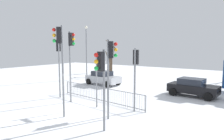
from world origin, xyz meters
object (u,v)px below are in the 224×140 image
at_px(car_silver_trailing, 103,78).
at_px(car_black_far, 193,87).
at_px(traffic_light_foreground_left, 71,51).
at_px(direction_sign_post, 97,80).
at_px(bare_tree_right, 111,57).
at_px(street_lamp, 86,47).
at_px(traffic_light_foreground_right, 60,51).
at_px(traffic_light_rear_right, 111,61).
at_px(traffic_light_mid_right, 136,65).
at_px(traffic_light_mid_left, 59,54).
at_px(traffic_light_rear_left, 101,72).
at_px(bare_tree_left, 110,61).

xyz_separation_m(car_silver_trailing, car_black_far, (9.11, 0.13, 0.00)).
bearing_deg(traffic_light_foreground_left, car_silver_trailing, -159.43).
distance_m(direction_sign_post, bare_tree_right, 19.70).
relative_size(car_black_far, street_lamp, 0.59).
bearing_deg(traffic_light_foreground_right, traffic_light_rear_right, -103.59).
xyz_separation_m(traffic_light_mid_right, traffic_light_mid_left, (-6.69, -0.31, 0.54)).
bearing_deg(traffic_light_mid_left, bare_tree_right, 52.73).
bearing_deg(traffic_light_rear_left, car_black_far, -81.38).
bearing_deg(traffic_light_foreground_left, car_black_far, 137.01).
xyz_separation_m(traffic_light_rear_right, car_silver_trailing, (-6.65, 7.98, -2.45)).
height_order(traffic_light_mid_left, bare_tree_left, traffic_light_mid_left).
height_order(car_black_far, bare_tree_right, bare_tree_right).
bearing_deg(traffic_light_mid_left, traffic_light_rear_right, -74.19).
bearing_deg(traffic_light_rear_left, traffic_light_rear_right, -50.15).
distance_m(traffic_light_rear_right, street_lamp, 14.89).
distance_m(traffic_light_rear_left, traffic_light_foreground_right, 3.25).
relative_size(traffic_light_rear_left, bare_tree_left, 0.91).
bearing_deg(car_silver_trailing, traffic_light_foreground_right, -59.62).
distance_m(traffic_light_foreground_left, direction_sign_post, 2.92).
distance_m(traffic_light_rear_right, bare_tree_left, 17.85).
height_order(traffic_light_rear_left, car_black_far, traffic_light_rear_left).
distance_m(traffic_light_mid_right, bare_tree_right, 20.48).
bearing_deg(bare_tree_right, traffic_light_mid_right, -50.78).
xyz_separation_m(car_black_far, street_lamp, (-13.34, 2.02, 3.31)).
bearing_deg(traffic_light_rear_right, traffic_light_foreground_right, -87.37).
bearing_deg(traffic_light_foreground_left, direction_sign_post, 93.84).
bearing_deg(traffic_light_foreground_left, traffic_light_rear_left, 61.18).
bearing_deg(traffic_light_rear_right, car_black_far, 137.54).
height_order(traffic_light_rear_left, traffic_light_foreground_left, traffic_light_foreground_left).
xyz_separation_m(traffic_light_rear_left, traffic_light_foreground_right, (-3.10, 0.28, 0.93)).
xyz_separation_m(traffic_light_mid_left, bare_tree_right, (-6.25, 16.16, -0.99)).
xyz_separation_m(car_silver_trailing, bare_tree_left, (-3.71, 6.52, 1.35)).
xyz_separation_m(direction_sign_post, bare_tree_left, (-8.37, 13.20, 0.25)).
distance_m(traffic_light_mid_right, bare_tree_left, 16.46).
height_order(traffic_light_rear_left, bare_tree_left, bare_tree_left).
xyz_separation_m(traffic_light_foreground_left, direction_sign_post, (2.26, 0.11, -1.84)).
bearing_deg(bare_tree_left, traffic_light_foreground_right, -63.56).
xyz_separation_m(traffic_light_rear_left, traffic_light_foreground_left, (-4.86, 2.80, 0.87)).
bearing_deg(direction_sign_post, traffic_light_mid_left, 175.25).
height_order(traffic_light_mid_left, street_lamp, street_lamp).
bearing_deg(bare_tree_left, car_black_far, -26.48).
bearing_deg(bare_tree_left, bare_tree_right, 122.14).
height_order(traffic_light_mid_right, traffic_light_rear_right, traffic_light_rear_right).
distance_m(traffic_light_foreground_left, car_silver_trailing, 7.78).
relative_size(traffic_light_foreground_left, traffic_light_mid_left, 1.09).
relative_size(traffic_light_mid_left, direction_sign_post, 1.39).
xyz_separation_m(traffic_light_rear_left, car_black_far, (1.85, 9.72, -2.07)).
relative_size(traffic_light_foreground_left, direction_sign_post, 1.52).
bearing_deg(bare_tree_right, traffic_light_rear_right, -55.06).
xyz_separation_m(traffic_light_rear_left, bare_tree_left, (-10.97, 16.11, -0.72)).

